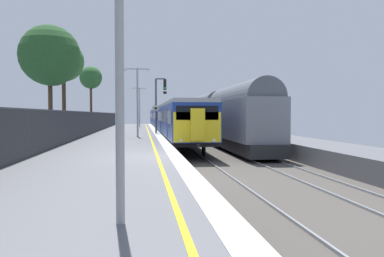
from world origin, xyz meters
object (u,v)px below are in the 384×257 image
Objects in this scene: commuter_train_at_platform at (166,118)px; platform_lamp_mid at (137,96)px; background_tree_right at (90,79)px; background_tree_centre at (64,63)px; platform_lamp_near at (119,15)px; speed_limit_sign at (156,115)px; freight_train_adjacent_track at (221,115)px; platform_lamp_far at (140,104)px; background_tree_left at (50,58)px; signal_gantry at (159,99)px.

commuter_train_at_platform is 20.93m from platform_lamp_mid.
background_tree_right is (-6.71, 24.61, 3.53)m from platform_lamp_mid.
platform_lamp_near is at bearing -77.43° from background_tree_centre.
background_tree_centre is (-8.07, 0.72, 4.65)m from speed_limit_sign.
freight_train_adjacent_track is 29.06m from platform_lamp_near.
platform_lamp_near reaches higher than speed_limit_sign.
background_tree_centre is at bearing 102.57° from platform_lamp_near.
background_tree_centre reaches higher than freight_train_adjacent_track.
platform_lamp_far is at bearing -6.51° from background_tree_right.
platform_lamp_far is (0.00, 47.70, -0.03)m from platform_lamp_near.
background_tree_left reaches higher than platform_lamp_far.
speed_limit_sign is 0.30× the size of background_tree_left.
background_tree_left reaches higher than commuter_train_at_platform.
platform_lamp_mid is 0.62× the size of background_tree_left.
platform_lamp_near is 0.64× the size of background_tree_left.
platform_lamp_far is 0.66× the size of background_tree_centre.
platform_lamp_mid is (-3.40, -20.56, 1.90)m from commuter_train_at_platform.
background_tree_centre reaches higher than platform_lamp_near.
platform_lamp_mid is 0.64× the size of background_tree_right.
platform_lamp_far is at bearing 96.38° from signal_gantry.
signal_gantry is 0.63× the size of background_tree_centre.
platform_lamp_far is 0.65× the size of background_tree_right.
background_tree_right is at bearing 97.88° from platform_lamp_near.
background_tree_left is (-10.00, -19.82, 4.81)m from commuter_train_at_platform.
background_tree_centre is (-9.91, -15.22, 5.04)m from commuter_train_at_platform.
signal_gantry is 20.25m from background_tree_right.
background_tree_centre is at bearing 174.91° from speed_limit_sign.
speed_limit_sign is 19.36m from platform_lamp_far.
background_tree_centre is (-6.51, -18.51, 3.07)m from platform_lamp_far.
freight_train_adjacent_track is at bearing 29.59° from platform_lamp_mid.
platform_lamp_near is 30.06m from background_tree_centre.
commuter_train_at_platform is 7.07× the size of background_tree_right.
commuter_train_at_platform is at bearing 83.40° from speed_limit_sign.
signal_gantry is at bearing -83.62° from platform_lamp_far.
freight_train_adjacent_track reaches higher than commuter_train_at_platform.
platform_lamp_near reaches higher than signal_gantry.
platform_lamp_mid is at bearing -106.19° from signal_gantry.
background_tree_left is 23.88m from background_tree_right.
freight_train_adjacent_track is 4.97× the size of platform_lamp_near.
background_tree_left reaches higher than speed_limit_sign.
platform_lamp_mid is 7.25m from background_tree_left.
platform_lamp_near is 47.70m from platform_lamp_far.
signal_gantry is 30.54m from platform_lamp_near.
platform_lamp_near is 1.03× the size of platform_lamp_mid.
commuter_train_at_platform is at bearing 56.94° from background_tree_centre.
platform_lamp_mid is at bearing -39.36° from background_tree_centre.
platform_lamp_near is 1.01× the size of platform_lamp_far.
background_tree_left is (-8.16, -3.88, 4.42)m from speed_limit_sign.
speed_limit_sign is (-1.85, -15.94, 0.39)m from commuter_train_at_platform.
signal_gantry reaches higher than freight_train_adjacent_track.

